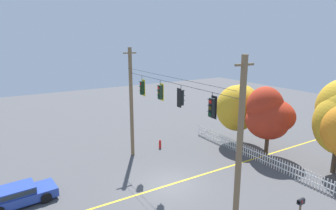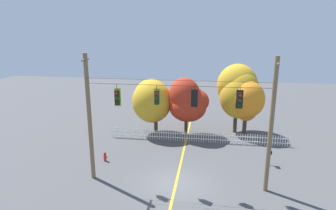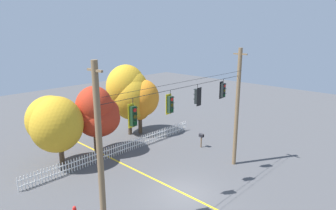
{
  "view_description": "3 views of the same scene",
  "coord_description": "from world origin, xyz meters",
  "views": [
    {
      "loc": [
        15.01,
        -9.43,
        9.7
      ],
      "look_at": [
        -1.41,
        0.67,
        5.21
      ],
      "focal_mm": 30.59,
      "sensor_mm": 36.0,
      "label": 1
    },
    {
      "loc": [
        2.18,
        -18.89,
        10.89
      ],
      "look_at": [
        -0.68,
        0.82,
        5.49
      ],
      "focal_mm": 32.23,
      "sensor_mm": 36.0,
      "label": 2
    },
    {
      "loc": [
        -13.06,
        -10.99,
        10.27
      ],
      "look_at": [
        -0.39,
        1.05,
        5.81
      ],
      "focal_mm": 31.55,
      "sensor_mm": 36.0,
      "label": 3
    }
  ],
  "objects": [
    {
      "name": "autumn_oak_far_east",
      "position": [
        4.97,
        11.41,
        4.32
      ],
      "size": [
        4.2,
        4.21,
        7.01
      ],
      "color": "#473828",
      "rests_on": "ground"
    },
    {
      "name": "white_picket_fence",
      "position": [
        1.13,
        7.98,
        0.52
      ],
      "size": [
        16.88,
        0.06,
        1.03
      ],
      "color": "white",
      "rests_on": "ground"
    },
    {
      "name": "autumn_maple_mid",
      "position": [
        -0.1,
        9.55,
        3.56
      ],
      "size": [
        4.22,
        3.78,
        5.89
      ],
      "color": "brown",
      "rests_on": "ground"
    },
    {
      "name": "ground",
      "position": [
        0.0,
        0.0,
        0.0
      ],
      "size": [
        80.0,
        80.0,
        0.0
      ],
      "primitive_type": "plane",
      "color": "#4C4C4F"
    },
    {
      "name": "autumn_maple_far_west",
      "position": [
        5.76,
        10.49,
        3.61
      ],
      "size": [
        3.29,
        3.24,
        5.59
      ],
      "color": "#473828",
      "rests_on": "ground"
    },
    {
      "name": "autumn_maple_near_fence",
      "position": [
        -3.63,
        9.78,
        3.51
      ],
      "size": [
        3.93,
        4.16,
        5.55
      ],
      "color": "brown",
      "rests_on": "ground"
    },
    {
      "name": "traffic_signal_westbound_side",
      "position": [
        4.01,
        0.01,
        6.23
      ],
      "size": [
        0.43,
        0.38,
        1.39
      ],
      "color": "black"
    },
    {
      "name": "roadside_mailbox",
      "position": [
        6.99,
        3.94,
        1.05
      ],
      "size": [
        0.25,
        0.44,
        1.3
      ],
      "color": "brown",
      "rests_on": "ground"
    },
    {
      "name": "lane_centerline_stripe",
      "position": [
        0.0,
        0.0,
        0.0
      ],
      "size": [
        0.16,
        36.0,
        0.01
      ],
      "primitive_type": "cube",
      "color": "gold",
      "rests_on": "ground"
    },
    {
      "name": "traffic_signal_eastbound_side",
      "position": [
        -1.31,
        0.01,
        6.2
      ],
      "size": [
        0.43,
        0.38,
        1.42
      ],
      "color": "black"
    },
    {
      "name": "signal_support_span",
      "position": [
        0.0,
        -0.0,
        4.59
      ],
      "size": [
        12.43,
        1.1,
        9.03
      ],
      "color": "brown",
      "rests_on": "ground"
    },
    {
      "name": "traffic_signal_northbound_secondary",
      "position": [
        1.16,
        -0.01,
        6.26
      ],
      "size": [
        0.43,
        0.38,
        1.34
      ],
      "color": "black"
    },
    {
      "name": "traffic_signal_southbound_primary",
      "position": [
        -4.01,
        0.01,
        6.1
      ],
      "size": [
        0.43,
        0.38,
        1.56
      ],
      "color": "black"
    }
  ]
}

